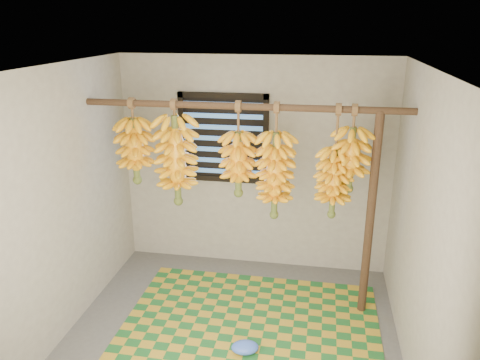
% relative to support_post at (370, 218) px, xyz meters
% --- Properties ---
extents(floor, '(3.00, 3.00, 0.01)m').
position_rel_support_post_xyz_m(floor, '(-1.20, -0.70, -1.00)').
color(floor, '#515151').
rests_on(floor, ground).
extents(ceiling, '(3.00, 3.00, 0.01)m').
position_rel_support_post_xyz_m(ceiling, '(-1.20, -0.70, 1.40)').
color(ceiling, silver).
rests_on(ceiling, wall_back).
extents(wall_back, '(3.00, 0.01, 2.40)m').
position_rel_support_post_xyz_m(wall_back, '(-1.20, 0.80, 0.20)').
color(wall_back, gray).
rests_on(wall_back, floor).
extents(wall_left, '(0.01, 3.00, 2.40)m').
position_rel_support_post_xyz_m(wall_left, '(-2.71, -0.70, 0.20)').
color(wall_left, gray).
rests_on(wall_left, floor).
extents(wall_right, '(0.01, 3.00, 2.40)m').
position_rel_support_post_xyz_m(wall_right, '(0.30, -0.70, 0.20)').
color(wall_right, gray).
rests_on(wall_right, floor).
extents(window, '(1.00, 0.04, 1.00)m').
position_rel_support_post_xyz_m(window, '(-1.55, 0.78, 0.50)').
color(window, black).
rests_on(window, wall_back).
extents(hanging_pole, '(3.00, 0.06, 0.06)m').
position_rel_support_post_xyz_m(hanging_pole, '(-1.20, 0.00, 1.00)').
color(hanging_pole, '#452D1E').
rests_on(hanging_pole, wall_left).
extents(support_post, '(0.08, 0.08, 2.00)m').
position_rel_support_post_xyz_m(support_post, '(0.00, 0.00, 0.00)').
color(support_post, '#452D1E').
rests_on(support_post, floor).
extents(woven_mat, '(2.40, 1.92, 0.01)m').
position_rel_support_post_xyz_m(woven_mat, '(-1.05, -0.51, -0.99)').
color(woven_mat, '#1B5D26').
rests_on(woven_mat, floor).
extents(plastic_bag, '(0.27, 0.22, 0.10)m').
position_rel_support_post_xyz_m(plastic_bag, '(-1.04, -0.83, -0.94)').
color(plastic_bag, blue).
rests_on(plastic_bag, woven_mat).
extents(banana_bunch_a, '(0.34, 0.34, 0.83)m').
position_rel_support_post_xyz_m(banana_bunch_a, '(-2.26, 0.00, 0.54)').
color(banana_bunch_a, brown).
rests_on(banana_bunch_a, hanging_pole).
extents(banana_bunch_b, '(0.41, 0.41, 1.03)m').
position_rel_support_post_xyz_m(banana_bunch_b, '(-1.85, 0.00, 0.46)').
color(banana_bunch_b, brown).
rests_on(banana_bunch_b, hanging_pole).
extents(banana_bunch_c, '(0.33, 0.33, 0.90)m').
position_rel_support_post_xyz_m(banana_bunch_c, '(-1.24, 0.00, 0.46)').
color(banana_bunch_c, brown).
rests_on(banana_bunch_c, hanging_pole).
extents(banana_bunch_d, '(0.35, 0.35, 1.10)m').
position_rel_support_post_xyz_m(banana_bunch_d, '(-0.89, -0.00, 0.36)').
color(banana_bunch_d, brown).
rests_on(banana_bunch_d, hanging_pole).
extents(banana_bunch_e, '(0.33, 0.33, 1.06)m').
position_rel_support_post_xyz_m(banana_bunch_e, '(-0.36, -0.00, 0.32)').
color(banana_bunch_e, brown).
rests_on(banana_bunch_e, hanging_pole).
extents(banana_bunch_f, '(0.34, 0.34, 0.79)m').
position_rel_support_post_xyz_m(banana_bunch_f, '(-0.22, 0.00, 0.55)').
color(banana_bunch_f, brown).
rests_on(banana_bunch_f, hanging_pole).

